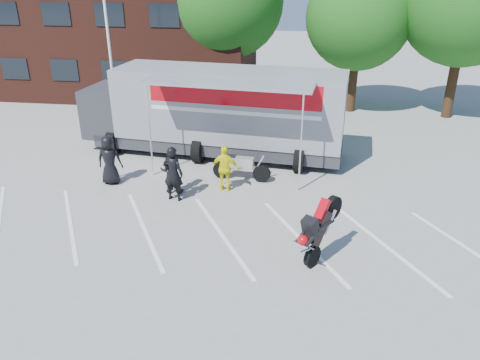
% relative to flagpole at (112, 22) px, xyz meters
% --- Properties ---
extents(ground, '(100.00, 100.00, 0.00)m').
position_rel_flagpole_xyz_m(ground, '(6.24, -10.00, -5.05)').
color(ground, gray).
rests_on(ground, ground).
extents(parking_bay_lines, '(18.09, 13.33, 0.01)m').
position_rel_flagpole_xyz_m(parking_bay_lines, '(6.24, -9.00, -5.05)').
color(parking_bay_lines, white).
rests_on(parking_bay_lines, ground).
extents(office_building, '(18.00, 8.00, 7.00)m').
position_rel_flagpole_xyz_m(office_building, '(-3.76, 8.00, -1.55)').
color(office_building, '#471F16').
rests_on(office_building, ground).
extents(flagpole, '(1.61, 0.12, 8.00)m').
position_rel_flagpole_xyz_m(flagpole, '(0.00, 0.00, 0.00)').
color(flagpole, white).
rests_on(flagpole, ground).
extents(tree_left, '(6.12, 6.12, 8.64)m').
position_rel_flagpole_xyz_m(tree_left, '(4.24, 6.00, 0.51)').
color(tree_left, '#382314').
rests_on(tree_left, ground).
extents(tree_mid, '(5.44, 5.44, 7.68)m').
position_rel_flagpole_xyz_m(tree_mid, '(11.24, 5.00, -0.11)').
color(tree_mid, '#382314').
rests_on(tree_mid, ground).
extents(transporter_truck, '(11.83, 6.65, 3.60)m').
position_rel_flagpole_xyz_m(transporter_truck, '(5.18, -2.49, -5.05)').
color(transporter_truck, gray).
rests_on(transporter_truck, ground).
extents(parked_motorcycle, '(2.30, 0.97, 1.17)m').
position_rel_flagpole_xyz_m(parked_motorcycle, '(6.52, -5.02, -5.05)').
color(parked_motorcycle, silver).
rests_on(parked_motorcycle, ground).
extents(stunt_bike_rider, '(1.63, 1.86, 2.01)m').
position_rel_flagpole_xyz_m(stunt_bike_rider, '(9.51, -9.75, -5.05)').
color(stunt_bike_rider, black).
rests_on(stunt_bike_rider, ground).
extents(spectator_leather_a, '(0.93, 0.64, 1.83)m').
position_rel_flagpole_xyz_m(spectator_leather_a, '(1.80, -5.96, -4.14)').
color(spectator_leather_a, black).
rests_on(spectator_leather_a, ground).
extents(spectator_leather_b, '(0.77, 0.57, 1.93)m').
position_rel_flagpole_xyz_m(spectator_leather_b, '(4.45, -6.94, -4.09)').
color(spectator_leather_b, black).
rests_on(spectator_leather_b, ground).
extents(spectator_leather_c, '(0.86, 0.70, 1.63)m').
position_rel_flagpole_xyz_m(spectator_leather_c, '(4.22, -6.38, -4.24)').
color(spectator_leather_c, black).
rests_on(spectator_leather_c, ground).
extents(spectator_hivis, '(1.02, 0.48, 1.69)m').
position_rel_flagpole_xyz_m(spectator_hivis, '(6.07, -5.99, -4.21)').
color(spectator_hivis, '#FEFF0D').
rests_on(spectator_hivis, ground).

